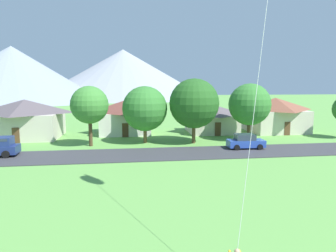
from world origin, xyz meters
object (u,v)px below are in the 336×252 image
(tree_far_right, at_px, (194,104))
(parked_car_blue_mid_west, at_px, (245,142))
(house_left_center, at_px, (275,114))
(tree_near_right, at_px, (90,105))
(tree_near_left, at_px, (250,104))
(tree_right_of_center, at_px, (145,109))
(house_rightmost, at_px, (25,118))
(house_right_center, at_px, (211,118))
(house_leftmost, at_px, (125,116))

(tree_far_right, bearing_deg, parked_car_blue_mid_west, -39.05)
(house_left_center, bearing_deg, tree_near_right, -164.05)
(tree_near_right, relative_size, tree_far_right, 0.89)
(tree_near_left, distance_m, parked_car_blue_mid_west, 6.93)
(tree_near_right, bearing_deg, parked_car_blue_mid_west, -12.91)
(house_left_center, xyz_separation_m, tree_far_right, (-14.90, -7.82, 2.29))
(tree_near_left, distance_m, tree_near_right, 20.53)
(tree_near_left, height_order, tree_near_right, tree_near_left)
(tree_right_of_center, height_order, tree_far_right, tree_far_right)
(house_rightmost, bearing_deg, tree_near_left, -11.24)
(tree_near_left, bearing_deg, parked_car_blue_mid_west, -115.95)
(house_right_center, relative_size, tree_near_right, 1.05)
(house_left_center, relative_size, house_right_center, 1.16)
(house_rightmost, height_order, tree_far_right, tree_far_right)
(house_rightmost, xyz_separation_m, tree_far_right, (22.47, -6.89, 2.28))
(tree_near_right, bearing_deg, house_right_center, 25.49)
(tree_near_left, relative_size, tree_far_right, 0.93)
(house_left_center, height_order, house_rightmost, house_rightmost)
(tree_right_of_center, height_order, tree_near_right, tree_near_right)
(house_rightmost, height_order, tree_right_of_center, tree_right_of_center)
(house_leftmost, bearing_deg, tree_far_right, -45.43)
(parked_car_blue_mid_west, bearing_deg, house_left_center, 51.18)
(house_left_center, xyz_separation_m, house_rightmost, (-37.37, -0.94, 0.01))
(house_left_center, bearing_deg, tree_near_left, -136.11)
(parked_car_blue_mid_west, bearing_deg, tree_near_right, 167.09)
(house_right_center, bearing_deg, tree_near_right, -154.51)
(house_right_center, distance_m, tree_near_right, 19.52)
(house_leftmost, bearing_deg, parked_car_blue_mid_west, -43.19)
(tree_near_right, height_order, parked_car_blue_mid_west, tree_near_right)
(house_rightmost, distance_m, tree_far_right, 23.61)
(house_right_center, xyz_separation_m, tree_right_of_center, (-10.76, -7.17, 2.12))
(house_rightmost, height_order, tree_near_right, tree_near_right)
(house_leftmost, height_order, parked_car_blue_mid_west, house_leftmost)
(house_left_center, height_order, parked_car_blue_mid_west, house_left_center)
(tree_right_of_center, bearing_deg, tree_near_left, -0.66)
(tree_near_left, bearing_deg, tree_near_right, -177.24)
(house_right_center, bearing_deg, house_rightmost, -177.18)
(tree_right_of_center, height_order, parked_car_blue_mid_west, tree_right_of_center)
(house_left_center, distance_m, parked_car_blue_mid_west, 15.58)
(house_leftmost, xyz_separation_m, tree_near_left, (16.38, -7.92, 2.19))
(house_left_center, xyz_separation_m, tree_right_of_center, (-21.03, -6.77, 1.62))
(house_rightmost, bearing_deg, house_left_center, 1.44)
(house_leftmost, height_order, house_rightmost, house_rightmost)
(house_leftmost, height_order, house_left_center, house_left_center)
(house_right_center, bearing_deg, tree_right_of_center, -146.33)
(house_left_center, xyz_separation_m, parked_car_blue_mid_west, (-9.69, -12.05, -1.91))
(house_rightmost, relative_size, tree_near_left, 1.30)
(house_leftmost, xyz_separation_m, house_left_center, (23.59, -0.99, 0.15))
(house_rightmost, xyz_separation_m, parked_car_blue_mid_west, (27.68, -11.11, -1.92))
(house_right_center, relative_size, house_rightmost, 0.77)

